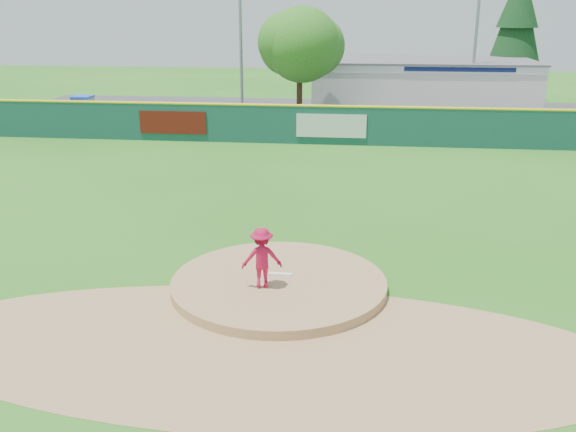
# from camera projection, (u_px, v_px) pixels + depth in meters

# --- Properties ---
(ground) EXTENTS (120.00, 120.00, 0.00)m
(ground) POSITION_uv_depth(u_px,v_px,m) (279.00, 288.00, 16.42)
(ground) COLOR #286B19
(ground) RESTS_ON ground
(pitchers_mound) EXTENTS (5.50, 5.50, 0.50)m
(pitchers_mound) POSITION_uv_depth(u_px,v_px,m) (279.00, 288.00, 16.42)
(pitchers_mound) COLOR #9E774C
(pitchers_mound) RESTS_ON ground
(pitching_rubber) EXTENTS (0.60, 0.15, 0.04)m
(pitching_rubber) POSITION_uv_depth(u_px,v_px,m) (280.00, 274.00, 16.62)
(pitching_rubber) COLOR white
(pitching_rubber) RESTS_ON pitchers_mound
(infield_dirt_arc) EXTENTS (15.40, 15.40, 0.01)m
(infield_dirt_arc) POSITION_uv_depth(u_px,v_px,m) (260.00, 347.00, 13.59)
(infield_dirt_arc) COLOR #9E774C
(infield_dirt_arc) RESTS_ON ground
(parking_lot) EXTENTS (44.00, 16.00, 0.02)m
(parking_lot) POSITION_uv_depth(u_px,v_px,m) (333.00, 116.00, 41.89)
(parking_lot) COLOR #38383A
(parking_lot) RESTS_ON ground
(pitcher) EXTENTS (1.09, 0.77, 1.54)m
(pitcher) POSITION_uv_depth(u_px,v_px,m) (262.00, 258.00, 15.68)
(pitcher) COLOR #AD0E39
(pitcher) RESTS_ON pitchers_mound
(van) EXTENTS (5.51, 3.34, 1.43)m
(van) POSITION_uv_depth(u_px,v_px,m) (251.00, 118.00, 36.95)
(van) COLOR white
(van) RESTS_ON parking_lot
(pool_building_grp) EXTENTS (15.20, 8.20, 3.31)m
(pool_building_grp) POSITION_uv_depth(u_px,v_px,m) (421.00, 83.00, 45.41)
(pool_building_grp) COLOR silver
(pool_building_grp) RESTS_ON ground
(fence_banners) EXTENTS (11.99, 0.04, 1.20)m
(fence_banners) POSITION_uv_depth(u_px,v_px,m) (251.00, 124.00, 33.44)
(fence_banners) COLOR #5A130C
(fence_banners) RESTS_ON ground
(playground_slide) EXTENTS (1.10, 3.11, 1.71)m
(playground_slide) POSITION_uv_depth(u_px,v_px,m) (83.00, 110.00, 38.81)
(playground_slide) COLOR blue
(playground_slide) RESTS_ON ground
(outfield_fence) EXTENTS (40.00, 0.14, 2.07)m
(outfield_fence) POSITION_uv_depth(u_px,v_px,m) (324.00, 124.00, 33.06)
(outfield_fence) COLOR #15443D
(outfield_fence) RESTS_ON ground
(deciduous_tree) EXTENTS (5.60, 5.60, 7.36)m
(deciduous_tree) POSITION_uv_depth(u_px,v_px,m) (300.00, 46.00, 38.80)
(deciduous_tree) COLOR #382314
(deciduous_tree) RESTS_ON ground
(conifer_tree) EXTENTS (4.40, 4.40, 9.50)m
(conifer_tree) POSITION_uv_depth(u_px,v_px,m) (517.00, 25.00, 47.20)
(conifer_tree) COLOR #382314
(conifer_tree) RESTS_ON ground
(light_pole_left) EXTENTS (1.75, 0.25, 11.00)m
(light_pole_left) POSITION_uv_depth(u_px,v_px,m) (240.00, 19.00, 40.67)
(light_pole_left) COLOR gray
(light_pole_left) RESTS_ON ground
(light_pole_right) EXTENTS (1.75, 0.25, 10.00)m
(light_pole_right) POSITION_uv_depth(u_px,v_px,m) (477.00, 28.00, 41.04)
(light_pole_right) COLOR gray
(light_pole_right) RESTS_ON ground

